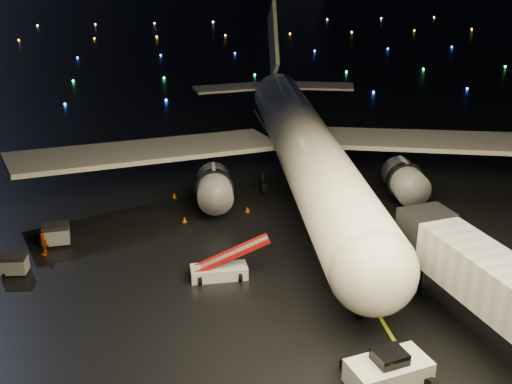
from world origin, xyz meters
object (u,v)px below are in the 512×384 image
(baggage_cart_1, at_px, (56,235))
(crew_c, at_px, (43,244))
(pushback_tug, at_px, (389,368))
(belt_loader, at_px, (219,260))
(baggage_cart_0, at_px, (14,265))
(airliner, at_px, (302,109))

(baggage_cart_1, bearing_deg, crew_c, -120.07)
(pushback_tug, height_order, belt_loader, belt_loader)
(belt_loader, distance_m, baggage_cart_0, 15.30)
(crew_c, distance_m, baggage_cart_1, 1.85)
(pushback_tug, relative_size, baggage_cart_1, 2.19)
(belt_loader, relative_size, crew_c, 3.19)
(airliner, xyz_separation_m, baggage_cart_0, (-25.02, -14.32, -7.09))
(baggage_cart_1, bearing_deg, airliner, 18.36)
(crew_c, distance_m, baggage_cart_0, 3.32)
(baggage_cart_0, bearing_deg, crew_c, 64.77)
(pushback_tug, xyz_separation_m, baggage_cart_0, (-23.14, 16.47, -0.31))
(airliner, height_order, baggage_cart_0, airliner)
(airliner, xyz_separation_m, belt_loader, (-10.03, -17.29, -6.40))
(belt_loader, xyz_separation_m, crew_c, (-13.29, 5.82, -0.52))
(pushback_tug, bearing_deg, airliner, 73.09)
(baggage_cart_0, xyz_separation_m, baggage_cart_1, (2.48, 4.52, 0.10))
(belt_loader, distance_m, baggage_cart_1, 14.60)
(baggage_cart_0, distance_m, baggage_cart_1, 5.16)
(belt_loader, distance_m, crew_c, 14.52)
(pushback_tug, xyz_separation_m, belt_loader, (-8.15, 13.50, 0.38))
(crew_c, bearing_deg, belt_loader, 23.70)
(airliner, height_order, pushback_tug, airliner)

